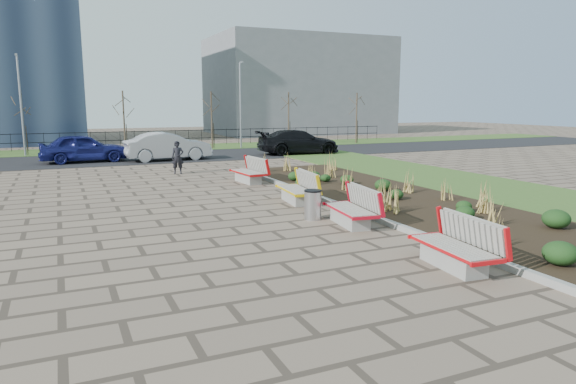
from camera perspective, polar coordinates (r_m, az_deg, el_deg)
name	(u,v)px	position (r m, az deg, el deg)	size (l,w,h in m)	color
ground	(281,263)	(10.71, -0.82, -7.86)	(120.00, 120.00, 0.00)	#6F5D4C
planting_bed	(391,198)	(17.95, 11.33, -0.61)	(4.50, 18.00, 0.10)	black
planting_curb	(331,202)	(16.73, 4.80, -1.12)	(0.16, 18.00, 0.15)	gray
grass_verge_near	(494,189)	(21.04, 21.96, 0.31)	(5.00, 38.00, 0.04)	#33511E
grass_verge_far	(123,150)	(37.73, -17.85, 4.50)	(80.00, 5.00, 0.04)	#33511E
road	(135,158)	(31.80, -16.65, 3.62)	(80.00, 7.00, 0.02)	black
bench_a	(453,244)	(10.74, 17.91, -5.51)	(0.90, 2.10, 1.00)	red
bench_b	(350,207)	(13.88, 6.89, -1.66)	(0.90, 2.10, 1.00)	red
bench_c	(296,188)	(16.89, 0.88, 0.48)	(0.90, 2.10, 1.00)	yellow
bench_d	(248,171)	(21.21, -4.49, 2.39)	(0.90, 2.10, 1.00)	red
litter_bin	(313,205)	(14.48, 2.77, -1.47)	(0.48, 0.48, 0.82)	#B2B2B7
pedestrian	(178,157)	(24.32, -12.16, 3.78)	(0.56, 0.36, 1.52)	black
car_blue	(84,148)	(30.48, -21.75, 4.57)	(1.85, 4.59, 1.56)	navy
car_silver	(168,146)	(30.09, -13.20, 4.97)	(1.67, 4.80, 1.58)	#999AA0
car_black	(298,142)	(32.91, 1.17, 5.59)	(2.15, 5.29, 1.53)	black
tree_b	(23,123)	(35.96, -27.35, 6.86)	(1.40, 1.40, 4.00)	#4C3D2D
tree_c	(124,121)	(36.12, -17.75, 7.50)	(1.40, 1.40, 4.00)	#4C3D2D
tree_d	(212,120)	(37.27, -8.47, 7.92)	(1.40, 1.40, 4.00)	#4C3D2D
tree_e	(289,119)	(39.31, 0.06, 8.13)	(1.40, 1.40, 4.00)	#4C3D2D
tree_f	(356,118)	(42.11, 7.62, 8.16)	(1.40, 1.40, 4.00)	#4C3D2D
lamp_west	(21,106)	(35.44, -27.53, 8.44)	(0.24, 0.60, 6.00)	gray
lamp_east	(240,106)	(37.36, -5.31, 9.53)	(0.24, 0.60, 6.00)	gray
railing_fence	(120,139)	(39.17, -18.14, 5.58)	(44.00, 0.10, 1.20)	black
building_grey	(298,86)	(56.74, 1.09, 11.67)	(18.00, 12.00, 10.00)	slate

